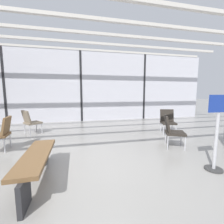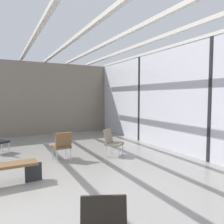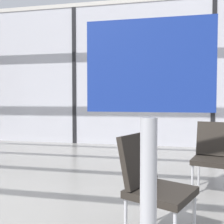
% 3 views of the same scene
% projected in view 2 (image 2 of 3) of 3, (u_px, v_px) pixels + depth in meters
% --- Properties ---
extents(ground_plane, '(60.00, 60.00, 0.00)m').
position_uv_depth(ground_plane, '(14.00, 203.00, 3.82)').
color(ground_plane, gray).
extents(glass_curtain_wall, '(14.00, 0.08, 3.59)m').
position_uv_depth(glass_curtain_wall, '(211.00, 100.00, 6.11)').
color(glass_curtain_wall, silver).
rests_on(glass_curtain_wall, ground).
extents(window_mullion_0, '(0.10, 0.12, 3.59)m').
position_uv_depth(window_mullion_0, '(140.00, 99.00, 9.20)').
color(window_mullion_0, black).
rests_on(window_mullion_0, ground).
extents(window_mullion_1, '(0.10, 0.12, 3.59)m').
position_uv_depth(window_mullion_1, '(211.00, 100.00, 6.11)').
color(window_mullion_1, black).
rests_on(window_mullion_1, ground).
extents(side_wall_left_panels, '(0.10, 11.20, 3.59)m').
position_uv_depth(side_wall_left_panels, '(39.00, 99.00, 10.56)').
color(side_wall_left_panels, '#756B5B').
rests_on(side_wall_left_panels, ground).
extents(ceiling_slats, '(13.72, 6.72, 0.10)m').
position_uv_depth(ceiling_slats, '(108.00, 13.00, 4.44)').
color(ceiling_slats, beige).
rests_on(ceiling_slats, glass_curtain_wall).
extents(lounge_chair_2, '(0.71, 0.70, 0.87)m').
position_uv_depth(lounge_chair_2, '(112.00, 141.00, 6.80)').
color(lounge_chair_2, '#7F705B').
rests_on(lounge_chair_2, ground).
extents(lounge_chair_3, '(0.56, 0.52, 0.87)m').
position_uv_depth(lounge_chair_3, '(62.00, 144.00, 6.31)').
color(lounge_chair_3, brown).
rests_on(lounge_chair_3, ground).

